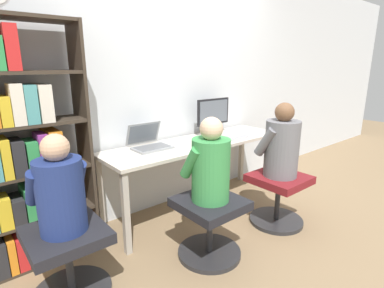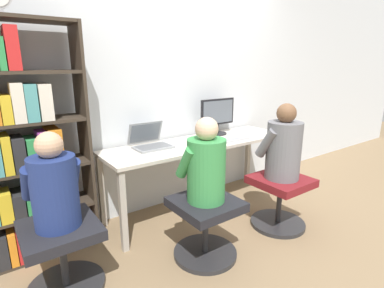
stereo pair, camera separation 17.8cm
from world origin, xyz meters
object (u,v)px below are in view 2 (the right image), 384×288
at_px(laptop, 151,142).
at_px(office_chair_side, 63,252).
at_px(bookshelf, 20,154).
at_px(person_near_shelf, 54,187).
at_px(keyboard, 234,139).
at_px(person_at_monitor, 283,147).
at_px(desktop_monitor, 218,116).
at_px(office_chair_left, 280,197).
at_px(office_chair_right, 205,223).
at_px(person_at_laptop, 206,165).

height_order(laptop, office_chair_side, laptop).
height_order(bookshelf, person_near_shelf, bookshelf).
bearing_deg(keyboard, person_at_monitor, -83.59).
height_order(desktop_monitor, office_chair_left, desktop_monitor).
bearing_deg(bookshelf, keyboard, -7.99).
bearing_deg(bookshelf, office_chair_left, -23.03).
bearing_deg(desktop_monitor, laptop, -176.53).
height_order(laptop, person_at_monitor, person_at_monitor).
bearing_deg(person_near_shelf, person_at_monitor, -9.11).
xyz_separation_m(bookshelf, office_chair_side, (0.11, -0.54, -0.56)).
bearing_deg(office_chair_side, office_chair_right, -14.64).
bearing_deg(office_chair_left, laptop, 137.19).
xyz_separation_m(office_chair_left, office_chair_right, (-0.85, 0.04, 0.00)).
bearing_deg(person_at_laptop, office_chair_side, 165.62).
xyz_separation_m(laptop, office_chair_side, (-0.96, -0.53, -0.49)).
bearing_deg(person_at_laptop, person_near_shelf, 165.36).
distance_m(desktop_monitor, person_near_shelf, 1.93).
relative_size(person_at_laptop, bookshelf, 0.36).
xyz_separation_m(desktop_monitor, person_at_laptop, (-0.83, -0.84, -0.17)).
bearing_deg(office_chair_left, office_chair_side, 170.87).
distance_m(keyboard, person_near_shelf, 1.81).
height_order(office_chair_left, person_at_laptop, person_at_laptop).
bearing_deg(desktop_monitor, office_chair_side, -162.31).
height_order(person_at_laptop, person_near_shelf, person_at_laptop).
height_order(office_chair_right, person_at_laptop, person_at_laptop).
xyz_separation_m(office_chair_right, office_chair_side, (-1.00, 0.26, 0.00)).
bearing_deg(person_near_shelf, office_chair_right, -14.90).
height_order(desktop_monitor, bookshelf, bookshelf).
height_order(office_chair_right, person_at_monitor, person_at_monitor).
height_order(keyboard, office_chair_right, keyboard).
height_order(keyboard, person_at_monitor, person_at_monitor).
bearing_deg(office_chair_left, keyboard, 96.35).
relative_size(desktop_monitor, office_chair_left, 0.90).
bearing_deg(person_near_shelf, person_at_laptop, -14.64).
bearing_deg(laptop, office_chair_left, -42.81).
height_order(office_chair_side, person_near_shelf, person_near_shelf).
bearing_deg(person_near_shelf, office_chair_left, -9.28).
distance_m(laptop, office_chair_right, 0.93).
xyz_separation_m(keyboard, office_chair_left, (0.06, -0.57, -0.46)).
bearing_deg(bookshelf, office_chair_right, -35.66).
xyz_separation_m(laptop, keyboard, (0.83, -0.26, -0.04)).
distance_m(desktop_monitor, keyboard, 0.37).
bearing_deg(laptop, office_chair_right, -87.07).
bearing_deg(person_at_monitor, person_near_shelf, 170.89).
relative_size(bookshelf, office_chair_side, 3.55).
distance_m(desktop_monitor, office_chair_right, 1.35).
distance_m(keyboard, bookshelf, 1.93).
bearing_deg(keyboard, office_chair_left, -83.65).
bearing_deg(laptop, desktop_monitor, 3.47).
bearing_deg(person_at_laptop, keyboard, 33.72).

